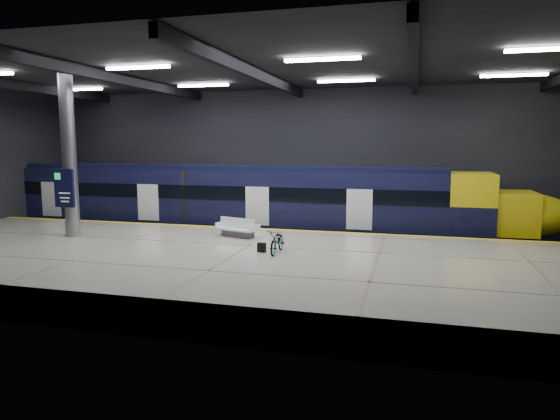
% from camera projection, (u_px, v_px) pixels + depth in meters
% --- Properties ---
extents(ground, '(30.00, 30.00, 0.00)m').
position_uv_depth(ground, '(257.00, 267.00, 20.57)').
color(ground, black).
rests_on(ground, ground).
extents(room_shell, '(30.10, 16.10, 8.05)m').
position_uv_depth(room_shell, '(256.00, 127.00, 19.82)').
color(room_shell, black).
rests_on(room_shell, ground).
extents(platform, '(30.00, 11.00, 1.10)m').
position_uv_depth(platform, '(236.00, 268.00, 18.11)').
color(platform, '#B5AA99').
rests_on(platform, ground).
extents(safety_strip, '(30.00, 0.40, 0.01)m').
position_uv_depth(safety_strip, '(275.00, 230.00, 23.06)').
color(safety_strip, gold).
rests_on(safety_strip, platform).
extents(rails, '(30.00, 1.52, 0.16)m').
position_uv_depth(rails, '(289.00, 240.00, 25.82)').
color(rails, gray).
rests_on(rails, ground).
extents(train, '(29.40, 2.84, 3.79)m').
position_uv_depth(train, '(244.00, 201.00, 26.20)').
color(train, black).
rests_on(train, ground).
extents(bench, '(1.99, 1.28, 0.82)m').
position_uv_depth(bench, '(238.00, 230.00, 21.25)').
color(bench, '#595B60').
rests_on(bench, platform).
extents(bicycle, '(0.62, 1.69, 0.88)m').
position_uv_depth(bicycle, '(277.00, 241.00, 18.07)').
color(bicycle, '#99999E').
rests_on(bicycle, platform).
extents(pannier_bag, '(0.32, 0.22, 0.35)m').
position_uv_depth(pannier_bag, '(262.00, 247.00, 18.26)').
color(pannier_bag, black).
rests_on(pannier_bag, platform).
extents(info_column, '(0.90, 0.78, 6.90)m').
position_uv_depth(info_column, '(69.00, 158.00, 21.07)').
color(info_column, '#9EA0A5').
rests_on(info_column, platform).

